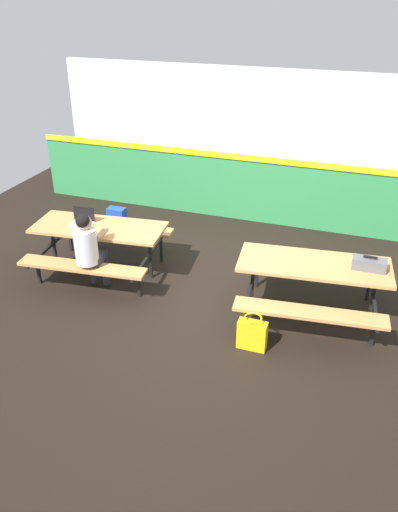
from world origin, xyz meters
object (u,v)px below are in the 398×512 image
(picnic_table_left, at_px, (100,237))
(backpack_dark, at_px, (117,220))
(laptop_silver, at_px, (82,220))
(toolbox_grey, at_px, (369,264))
(student_nearer, at_px, (89,246))
(tote_bag_bright, at_px, (252,334))
(picnic_table_right, at_px, (313,275))

(picnic_table_left, xyz_separation_m, backpack_dark, (-0.42, 1.29, -0.36))
(laptop_silver, distance_m, toolbox_grey, 3.92)
(student_nearer, height_order, toolbox_grey, student_nearer)
(toolbox_grey, bearing_deg, tote_bag_bright, -139.05)
(picnic_table_right, height_order, student_nearer, student_nearer)
(laptop_silver, xyz_separation_m, tote_bag_bright, (2.77, -1.01, -0.59))
(picnic_table_right, height_order, toolbox_grey, toolbox_grey)
(picnic_table_left, relative_size, tote_bag_bright, 4.47)
(picnic_table_right, xyz_separation_m, toolbox_grey, (0.63, 0.07, 0.24))
(picnic_table_left, height_order, picnic_table_right, same)
(picnic_table_left, xyz_separation_m, picnic_table_right, (3.03, -0.07, 0.00))
(picnic_table_left, relative_size, toolbox_grey, 4.81)
(backpack_dark, xyz_separation_m, tote_bag_bright, (2.93, -2.29, -0.02))
(toolbox_grey, bearing_deg, backpack_dark, 162.46)
(picnic_table_left, height_order, laptop_silver, laptop_silver)
(picnic_table_left, bearing_deg, student_nearer, -74.07)
(student_nearer, bearing_deg, tote_bag_bright, -11.02)
(backpack_dark, relative_size, tote_bag_bright, 1.02)
(picnic_table_right, xyz_separation_m, laptop_silver, (-3.29, 0.08, 0.21))
(backpack_dark, bearing_deg, tote_bag_bright, -38.06)
(laptop_silver, distance_m, backpack_dark, 1.41)
(picnic_table_left, relative_size, laptop_silver, 5.63)
(toolbox_grey, bearing_deg, laptop_silver, 179.85)
(picnic_table_right, height_order, tote_bag_bright, picnic_table_right)
(picnic_table_left, xyz_separation_m, student_nearer, (0.16, -0.54, 0.13))
(picnic_table_right, bearing_deg, tote_bag_bright, -119.23)
(picnic_table_left, relative_size, student_nearer, 1.59)
(toolbox_grey, bearing_deg, student_nearer, -171.21)
(student_nearer, relative_size, tote_bag_bright, 2.81)
(student_nearer, bearing_deg, picnic_table_left, 105.93)
(backpack_dark, distance_m, tote_bag_bright, 3.72)
(student_nearer, relative_size, toolbox_grey, 3.02)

